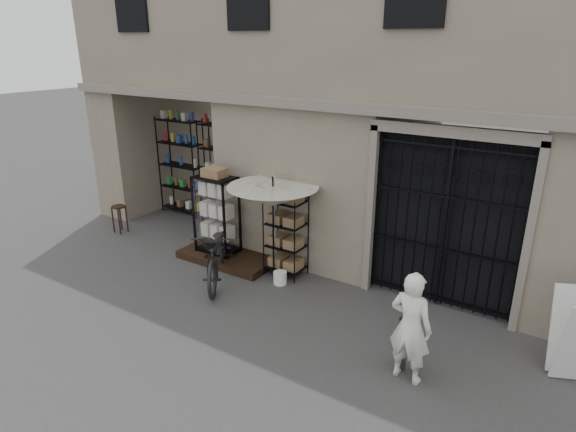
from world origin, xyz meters
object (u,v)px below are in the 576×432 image
Objects in this scene: wire_rack at (286,237)px; wooden_stool at (120,218)px; market_umbrella at (273,191)px; steel_bollard at (402,344)px; display_cabinet at (217,219)px; shopkeeper at (405,377)px; bicycle at (219,279)px; white_bucket at (280,278)px.

wire_rack reaches higher than wooden_stool.
steel_bollard is (3.05, -1.38, -1.32)m from market_umbrella.
display_cabinet reaches higher than steel_bollard.
bicycle is at bearing -5.11° from shopkeeper.
display_cabinet is at bearing 2.69° from wooden_stool.
wire_rack is at bearing 107.51° from white_bucket.
wire_rack reaches higher than steel_bollard.
wire_rack reaches higher than shopkeeper.
bicycle is at bearing -155.57° from white_bucket.
display_cabinet is 4.96m from shopkeeper.
white_bucket is (0.27, -0.19, -1.60)m from market_umbrella.
white_bucket is 0.12× the size of bicycle.
wooden_stool is at bearing 178.32° from white_bucket.
market_umbrella is at bearing 8.01° from bicycle.
display_cabinet reaches higher than bicycle.
steel_bollard is at bearing -18.34° from wire_rack.
shopkeeper is at bearing -29.94° from display_cabinet.
white_bucket is 1.18m from bicycle.
wire_rack is 0.97m from market_umbrella.
wire_rack is at bearing 3.37° from wooden_stool.
white_bucket reaches higher than shopkeeper.
white_bucket is 3.19m from shopkeeper.
wire_rack is 0.67× the size of market_umbrella.
shopkeeper is at bearing -44.33° from bicycle.
market_umbrella is 3.01× the size of steel_bollard.
steel_bollard is at bearing -28.91° from display_cabinet.
steel_bollard is at bearing -39.57° from shopkeeper.
white_bucket is at bearing -19.96° from display_cabinet.
steel_bollard reaches higher than shopkeeper.
display_cabinet reaches higher than white_bucket.
shopkeeper is at bearing -10.92° from wooden_stool.
wooden_stool is 0.42× the size of shopkeeper.
market_umbrella is at bearing 155.69° from steel_bollard.
steel_bollard is at bearing -10.11° from wooden_stool.
bicycle is 2.61× the size of steel_bollard.
wire_rack is 1.01× the size of shopkeeper.
white_bucket is (0.13, -0.40, -0.66)m from wire_rack.
display_cabinet reaches higher than wire_rack.
bicycle reaches higher than steel_bollard.
wire_rack is 2.44× the size of wooden_stool.
white_bucket is at bearing -62.22° from wire_rack.
white_bucket is at bearing -35.44° from market_umbrella.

